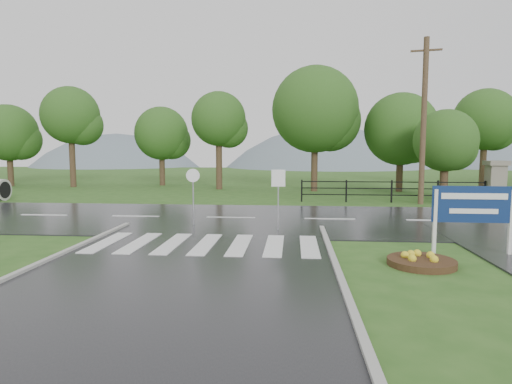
{
  "coord_description": "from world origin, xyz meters",
  "views": [
    {
      "loc": [
        2.52,
        -7.1,
        2.8
      ],
      "look_at": [
        1.38,
        6.0,
        1.5
      ],
      "focal_mm": 30.0,
      "sensor_mm": 36.0,
      "label": 1
    }
  ],
  "objects": [
    {
      "name": "ground",
      "position": [
        0.0,
        0.0,
        0.0
      ],
      "size": [
        120.0,
        120.0,
        0.0
      ],
      "primitive_type": "plane",
      "color": "#2D571D",
      "rests_on": "ground"
    },
    {
      "name": "main_road",
      "position": [
        0.0,
        10.0,
        0.0
      ],
      "size": [
        90.0,
        8.0,
        0.04
      ],
      "primitive_type": "cube",
      "color": "black",
      "rests_on": "ground"
    },
    {
      "name": "crosswalk",
      "position": [
        0.0,
        5.0,
        0.06
      ],
      "size": [
        6.5,
        2.8,
        0.02
      ],
      "color": "silver",
      "rests_on": "ground"
    },
    {
      "name": "pillar_west",
      "position": [
        13.0,
        16.0,
        1.18
      ],
      "size": [
        1.0,
        1.0,
        2.24
      ],
      "color": "gray",
      "rests_on": "ground"
    },
    {
      "name": "fence_west",
      "position": [
        7.75,
        16.0,
        0.72
      ],
      "size": [
        9.58,
        0.08,
        1.2
      ],
      "color": "black",
      "rests_on": "ground"
    },
    {
      "name": "hills",
      "position": [
        3.49,
        65.0,
        -15.54
      ],
      "size": [
        102.0,
        48.0,
        48.0
      ],
      "color": "slate",
      "rests_on": "ground"
    },
    {
      "name": "treeline",
      "position": [
        1.0,
        24.0,
        0.0
      ],
      "size": [
        83.2,
        5.2,
        10.0
      ],
      "color": "#244F18",
      "rests_on": "ground"
    },
    {
      "name": "estate_billboard",
      "position": [
        7.27,
        4.53,
        1.27
      ],
      "size": [
        2.12,
        0.09,
        1.85
      ],
      "color": "silver",
      "rests_on": "ground"
    },
    {
      "name": "flower_bed",
      "position": [
        5.65,
        3.36,
        0.12
      ],
      "size": [
        1.62,
        1.62,
        0.32
      ],
      "color": "#332111",
      "rests_on": "ground"
    },
    {
      "name": "reg_sign_small",
      "position": [
        2.02,
        7.46,
        1.51
      ],
      "size": [
        0.47,
        0.06,
        2.13
      ],
      "color": "#939399",
      "rests_on": "ground"
    },
    {
      "name": "reg_sign_round",
      "position": [
        -1.13,
        8.24,
        1.35
      ],
      "size": [
        0.49,
        0.1,
        2.11
      ],
      "color": "#939399",
      "rests_on": "ground"
    },
    {
      "name": "utility_pole_east",
      "position": [
        9.12,
        15.5,
        4.27
      ],
      "size": [
        1.48,
        0.39,
        8.41
      ],
      "color": "#473523",
      "rests_on": "ground"
    },
    {
      "name": "entrance_tree_left",
      "position": [
        10.92,
        17.5,
        3.29
      ],
      "size": [
        3.44,
        3.44,
        5.03
      ],
      "color": "#3D2B1C",
      "rests_on": "ground"
    }
  ]
}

